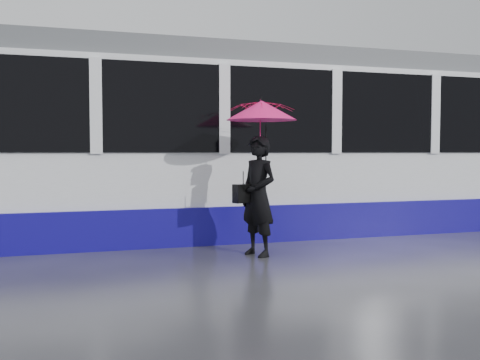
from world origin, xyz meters
name	(u,v)px	position (x,y,z in m)	size (l,w,h in m)	color
ground	(205,262)	(0.00, 0.00, 0.00)	(90.00, 90.00, 0.00)	#2A2A2F
rails	(173,235)	(0.00, 2.50, 0.01)	(34.00, 1.51, 0.02)	#3F3D38
woman	(258,196)	(0.84, 0.23, 0.87)	(0.64, 0.42, 1.74)	black
umbrella	(262,124)	(0.89, 0.23, 1.91)	(1.35, 1.35, 1.18)	#F51460
handbag	(243,193)	(0.62, 0.25, 0.91)	(0.34, 0.25, 0.45)	black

